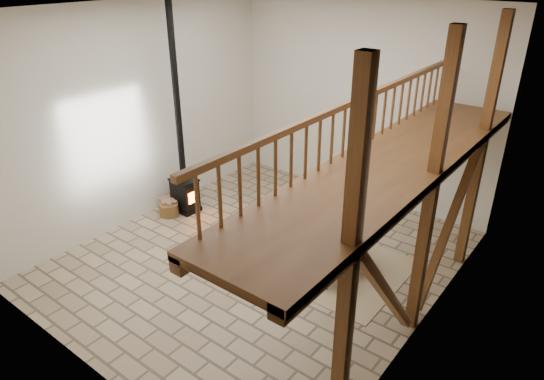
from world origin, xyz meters
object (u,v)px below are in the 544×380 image
Objects in this scene: dining_table at (331,248)px; log_basket at (169,209)px; wood_stove at (183,169)px; log_stack at (170,202)px.

log_basket is at bearing 166.44° from dining_table.
dining_table is 4.32m from log_basket.
log_basket is at bearing -104.52° from wood_stove.
log_basket is (-0.14, -0.44, -0.95)m from wood_stove.
wood_stove reaches higher than dining_table.
dining_table is 4.57× the size of log_stack.
log_basket is 0.38m from log_stack.
wood_stove is 11.36× the size of log_stack.
wood_stove is 1.06m from log_basket.
wood_stove is 1.06m from log_stack.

